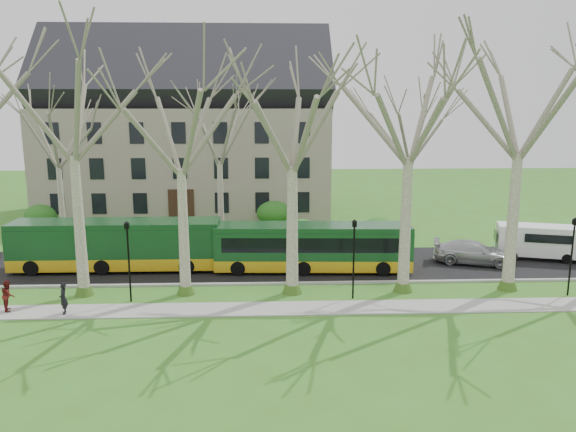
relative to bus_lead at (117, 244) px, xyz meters
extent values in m
plane|color=#3D6E1F|center=(8.17, -4.90, -1.68)|extent=(120.00, 120.00, 0.00)
cube|color=gray|center=(8.17, -7.40, -1.65)|extent=(70.00, 2.00, 0.06)
cube|color=black|center=(8.17, 0.60, -1.65)|extent=(80.00, 8.00, 0.06)
cube|color=#A5A39E|center=(8.17, -3.40, -1.61)|extent=(80.00, 0.25, 0.14)
cube|color=gray|center=(2.17, 19.10, 3.32)|extent=(26.00, 12.00, 10.00)
cylinder|color=black|center=(2.17, -5.90, 0.32)|extent=(0.10, 0.10, 4.00)
cube|color=black|center=(2.17, -5.90, 2.47)|extent=(0.22, 0.22, 0.30)
cylinder|color=black|center=(14.17, -5.90, 0.32)|extent=(0.10, 0.10, 4.00)
cube|color=black|center=(14.17, -5.90, 2.47)|extent=(0.22, 0.22, 0.30)
cylinder|color=black|center=(26.17, -5.90, 0.32)|extent=(0.10, 0.10, 4.00)
cube|color=black|center=(26.17, -5.90, 2.47)|extent=(0.22, 0.22, 0.30)
ellipsoid|color=#1C651F|center=(-7.83, 7.10, -0.68)|extent=(2.60, 2.60, 2.00)
ellipsoid|color=#1C651F|center=(-1.83, 7.10, -0.68)|extent=(2.60, 2.60, 2.00)
ellipsoid|color=#1C651F|center=(12.17, 7.10, -0.68)|extent=(2.60, 2.60, 2.00)
ellipsoid|color=#1C651F|center=(18.17, 7.10, -0.68)|extent=(2.60, 2.60, 2.00)
ellipsoid|color=#1C651F|center=(-9.83, 13.10, -0.68)|extent=(2.60, 2.60, 2.00)
ellipsoid|color=#1C651F|center=(10.17, 13.10, -0.68)|extent=(2.60, 2.60, 2.00)
imported|color=#A5A5AA|center=(23.12, 0.31, -0.88)|extent=(5.53, 3.58, 1.49)
imported|color=black|center=(-0.73, -7.72, -0.80)|extent=(0.57, 0.69, 1.63)
imported|color=maroon|center=(-3.72, -7.12, -0.83)|extent=(0.84, 0.93, 1.58)
camera|label=1|loc=(9.44, -34.88, 8.79)|focal=35.00mm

